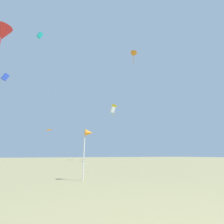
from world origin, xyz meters
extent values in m
cube|color=#19B2AD|center=(-3.71, 24.58, 19.71)|extent=(1.02, 0.88, 1.14)
cube|color=blue|center=(-6.32, 20.77, 9.76)|extent=(0.92, 0.69, 0.99)
cone|color=yellow|center=(11.32, 28.92, 10.37)|extent=(1.50, 1.30, 1.37)
cylinder|color=#A4921C|center=(11.32, 28.92, 9.03)|extent=(0.05, 0.05, 1.74)
cube|color=white|center=(6.47, 18.12, 6.45)|extent=(0.57, 0.56, 0.84)
cone|color=red|center=(-4.82, 11.87, 9.18)|extent=(1.38, 1.40, 1.14)
cone|color=orange|center=(11.45, 20.52, 17.66)|extent=(1.58, 1.45, 1.18)
cylinder|color=#A75C15|center=(11.45, 20.52, 16.40)|extent=(0.05, 0.05, 1.63)
pyramid|color=orange|center=(-0.69, 29.47, 5.05)|extent=(1.13, 1.15, 0.38)
cylinder|color=silver|center=(0.04, 5.71, 0.85)|extent=(0.04, 0.04, 1.69)
cone|color=orange|center=(0.18, 5.71, 1.57)|extent=(0.28, 0.24, 0.24)
camera|label=1|loc=(-1.25, 0.24, 0.80)|focal=25.19mm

